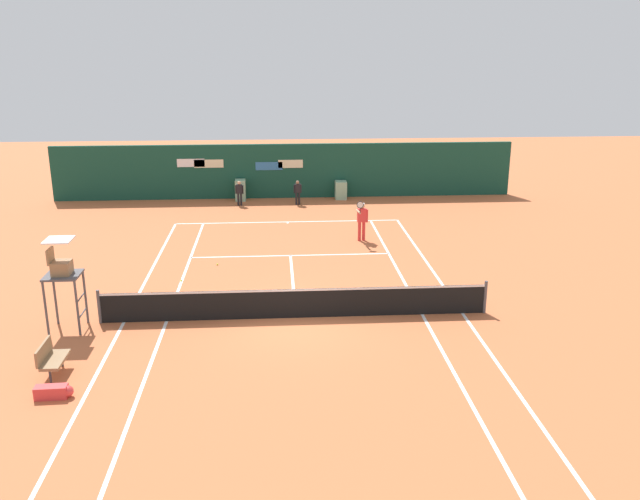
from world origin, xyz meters
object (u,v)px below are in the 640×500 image
(equipment_bag, at_px, (55,392))
(player_on_baseline, at_px, (362,218))
(player_bench, at_px, (51,357))
(ball_kid_right_post, at_px, (239,192))
(tennis_ball_near_service_line, at_px, (217,264))
(ball_kid_left_post, at_px, (298,191))
(tennis_ball_by_sideline, at_px, (181,280))
(umpire_chair, at_px, (62,271))

(equipment_bag, height_order, player_on_baseline, player_on_baseline)
(player_bench, distance_m, equipment_bag, 1.33)
(player_on_baseline, distance_m, ball_kid_right_post, 8.87)
(equipment_bag, height_order, tennis_ball_near_service_line, equipment_bag)
(player_on_baseline, bearing_deg, ball_kid_left_post, -77.56)
(player_on_baseline, xyz_separation_m, tennis_ball_by_sideline, (-7.13, -4.71, -0.97))
(equipment_bag, xyz_separation_m, tennis_ball_near_service_line, (3.13, 9.93, -0.13))
(player_bench, relative_size, tennis_ball_by_sideline, 16.73)
(umpire_chair, xyz_separation_m, player_on_baseline, (9.98, 8.73, -0.83))
(ball_kid_left_post, relative_size, tennis_ball_near_service_line, 18.99)
(umpire_chair, bearing_deg, tennis_ball_by_sideline, 144.73)
(tennis_ball_by_sideline, xyz_separation_m, tennis_ball_near_service_line, (1.16, 1.75, 0.00))
(ball_kid_right_post, bearing_deg, player_bench, 86.93)
(equipment_bag, bearing_deg, player_bench, 109.79)
(umpire_chair, height_order, ball_kid_left_post, umpire_chair)
(umpire_chair, height_order, player_on_baseline, umpire_chair)
(umpire_chair, distance_m, player_on_baseline, 13.29)
(equipment_bag, distance_m, ball_kid_left_post, 20.87)
(player_bench, bearing_deg, ball_kid_left_post, 159.26)
(umpire_chair, distance_m, player_bench, 3.26)
(ball_kid_right_post, bearing_deg, tennis_ball_near_service_line, 96.61)
(player_bench, bearing_deg, ball_kid_right_post, 167.88)
(umpire_chair, height_order, ball_kid_right_post, umpire_chair)
(player_on_baseline, height_order, ball_kid_right_post, player_on_baseline)
(player_on_baseline, height_order, tennis_ball_near_service_line, player_on_baseline)
(player_bench, distance_m, tennis_ball_by_sideline, 7.39)
(equipment_bag, bearing_deg, tennis_ball_by_sideline, 76.40)
(player_bench, relative_size, player_on_baseline, 0.60)
(player_bench, relative_size, ball_kid_right_post, 0.87)
(ball_kid_left_post, relative_size, tennis_ball_by_sideline, 18.99)
(ball_kid_left_post, bearing_deg, equipment_bag, 60.26)
(equipment_bag, xyz_separation_m, player_on_baseline, (9.11, 12.89, 0.84))
(umpire_chair, xyz_separation_m, tennis_ball_by_sideline, (2.84, 4.02, -1.80))
(player_bench, xyz_separation_m, player_on_baseline, (9.55, 11.68, 0.50))
(player_on_baseline, height_order, tennis_ball_by_sideline, player_on_baseline)
(player_on_baseline, distance_m, ball_kid_left_post, 7.35)
(tennis_ball_by_sideline, height_order, tennis_ball_near_service_line, same)
(player_bench, relative_size, tennis_ball_near_service_line, 16.73)
(ball_kid_left_post, height_order, tennis_ball_near_service_line, ball_kid_left_post)
(equipment_bag, xyz_separation_m, tennis_ball_by_sideline, (1.98, 8.17, -0.13))
(player_bench, xyz_separation_m, equipment_bag, (0.43, -1.21, -0.35))
(equipment_bag, relative_size, ball_kid_left_post, 0.71)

